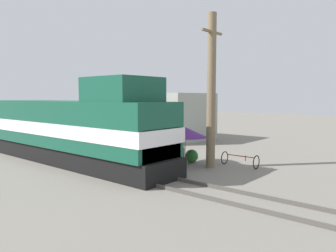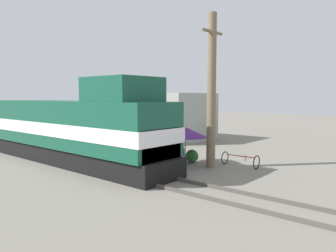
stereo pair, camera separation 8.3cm
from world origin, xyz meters
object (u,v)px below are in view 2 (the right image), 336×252
utility_pole (211,91)px  bicycle (168,153)px  vendor_umbrella (185,132)px  bicycle_spare (240,160)px  locomotive (78,130)px  person_bystander (157,147)px  billboard_sign (154,111)px

utility_pole → bicycle: bearing=84.8°
vendor_umbrella → bicycle_spare: size_ratio=1.27×
locomotive → person_bystander: 4.52m
locomotive → bicycle_spare: (5.23, -7.27, -1.56)m
utility_pole → billboard_sign: (3.98, 7.89, -1.44)m
billboard_sign → bicycle: size_ratio=1.81×
locomotive → utility_pole: (4.01, -6.19, 2.14)m
billboard_sign → person_bystander: 7.02m
person_bystander → locomotive: bearing=135.8°
person_bystander → bicycle: bearing=5.1°
vendor_umbrella → bicycle: (0.50, 1.68, -1.44)m
vendor_umbrella → utility_pole: bearing=-82.3°
billboard_sign → bicycle: 6.36m
utility_pole → person_bystander: size_ratio=4.96×
person_bystander → bicycle: 1.26m
vendor_umbrella → person_bystander: 1.94m
locomotive → billboard_sign: bearing=12.0°
locomotive → vendor_umbrella: 6.00m
billboard_sign → bicycle: bearing=-128.4°
person_bystander → bicycle: person_bystander is taller
billboard_sign → bicycle_spare: billboard_sign is taller
locomotive → vendor_umbrella: locomotive is taller
vendor_umbrella → locomotive: bearing=129.3°
bicycle → locomotive: bearing=-73.8°
locomotive → bicycle: locomotive is taller
locomotive → billboard_sign: 8.20m
vendor_umbrella → person_bystander: (-0.65, 1.57, -0.93)m
locomotive → bicycle_spare: size_ratio=7.24×
vendor_umbrella → bicycle_spare: vendor_umbrella is taller
vendor_umbrella → bicycle: vendor_umbrella is taller
vendor_umbrella → billboard_sign: (4.19, 6.34, 0.82)m
billboard_sign → bicycle_spare: (-2.76, -8.98, -2.25)m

